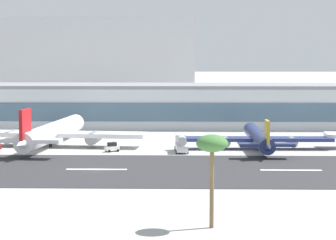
{
  "coord_description": "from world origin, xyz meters",
  "views": [
    {
      "loc": [
        17.54,
        -134.72,
        23.0
      ],
      "look_at": [
        13.34,
        34.62,
        6.55
      ],
      "focal_mm": 74.64,
      "sensor_mm": 36.0,
      "label": 1
    }
  ],
  "objects": [
    {
      "name": "service_baggage_tug_0",
      "position": [
        0.56,
        25.52,
        1.05
      ],
      "size": [
        3.57,
        3.07,
        2.2
      ],
      "rotation": [
        0.0,
        0.0,
        3.68
      ],
      "color": "white",
      "rests_on": "ground_plane"
    },
    {
      "name": "runway_centreline_dash_5",
      "position": [
        38.25,
        0.47,
        0.09
      ],
      "size": [
        12.0,
        1.2,
        0.01
      ],
      "primitive_type": "cube",
      "color": "white",
      "rests_on": "runway_strip"
    },
    {
      "name": "terminal_building",
      "position": [
        9.36,
        81.84,
        6.57
      ],
      "size": [
        172.55,
        24.96,
        13.14
      ],
      "color": "silver",
      "rests_on": "ground_plane"
    },
    {
      "name": "palm_tree_1",
      "position": [
        21.05,
        -44.61,
        10.76
      ],
      "size": [
        4.16,
        4.16,
        12.36
      ],
      "color": "brown",
      "rests_on": "ground_plane"
    },
    {
      "name": "runway_strip",
      "position": [
        0.0,
        0.47,
        0.04
      ],
      "size": [
        800.0,
        38.18,
        0.08
      ],
      "primitive_type": "cube",
      "color": "#2D2D30",
      "rests_on": "ground_plane"
    },
    {
      "name": "airliner_gold_tail_gate_2",
      "position": [
        35.03,
        30.05,
        2.68
      ],
      "size": [
        35.35,
        40.35,
        8.42
      ],
      "rotation": [
        0.0,
        0.0,
        1.58
      ],
      "color": "navy",
      "rests_on": "ground_plane"
    },
    {
      "name": "distant_hotel_block",
      "position": [
        -25.0,
        180.34,
        19.07
      ],
      "size": [
        93.13,
        36.21,
        38.14
      ],
      "primitive_type": "cube",
      "color": "#BCBCC1",
      "rests_on": "ground_plane"
    },
    {
      "name": "service_fuel_truck_2",
      "position": [
        16.67,
        25.42,
        2.03
      ],
      "size": [
        3.32,
        8.65,
        3.95
      ],
      "rotation": [
        0.0,
        0.0,
        1.64
      ],
      "color": "white",
      "rests_on": "ground_plane"
    },
    {
      "name": "airliner_red_tail_gate_1",
      "position": [
        -15.26,
        33.23,
        3.44
      ],
      "size": [
        46.72,
        51.75,
        10.81
      ],
      "rotation": [
        0.0,
        0.0,
        1.48
      ],
      "color": "white",
      "rests_on": "ground_plane"
    },
    {
      "name": "runway_centreline_dash_4",
      "position": [
        0.11,
        0.47,
        0.09
      ],
      "size": [
        12.0,
        1.2,
        0.01
      ],
      "primitive_type": "cube",
      "color": "white",
      "rests_on": "runway_strip"
    },
    {
      "name": "ground_plane",
      "position": [
        0.0,
        0.0,
        0.0
      ],
      "size": [
        1400.0,
        1400.0,
        0.0
      ],
      "primitive_type": "plane",
      "color": "#A8A8A3"
    }
  ]
}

